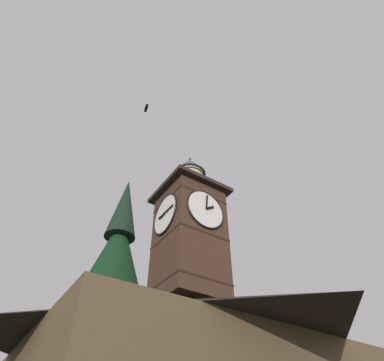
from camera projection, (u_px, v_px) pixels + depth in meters
name	position (u px, v px, depth m)	size (l,w,h in m)	color
clock_tower	(189.00, 230.00, 18.58)	(3.82, 3.82, 10.07)	#422B1E
pine_tree_behind	(102.00, 341.00, 18.72)	(7.28, 7.28, 19.05)	#473323
moon	(184.00, 346.00, 46.84)	(1.47, 1.47, 1.47)	silver
flying_bird_high	(146.00, 108.00, 24.16)	(0.36, 0.74, 0.15)	black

